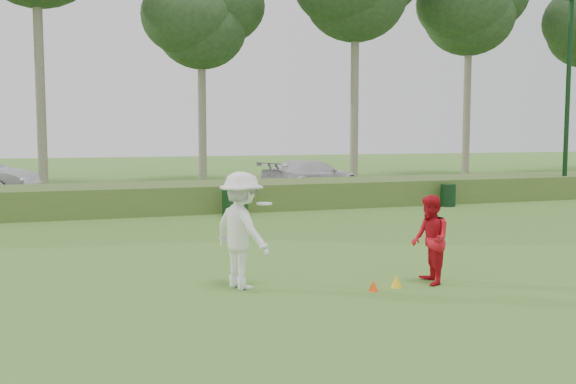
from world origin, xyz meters
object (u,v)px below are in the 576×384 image
object	(u,v)px
player_white	(242,230)
cone_yellow	(396,281)
lamp_post	(569,57)
cone_orange	(373,286)
trash_bin	(448,195)
utility_cabinet	(235,203)
player_red	(430,240)
car_right	(312,176)

from	to	relation	value
player_white	cone_yellow	world-z (taller)	player_white
lamp_post	player_white	size ratio (longest dim) A/B	4.11
lamp_post	cone_orange	world-z (taller)	lamp_post
lamp_post	trash_bin	world-z (taller)	lamp_post
cone_orange	cone_yellow	size ratio (longest dim) A/B	0.87
cone_orange	cone_yellow	bearing A→B (deg)	13.40
utility_cabinet	cone_orange	bearing A→B (deg)	-105.39
player_red	cone_yellow	world-z (taller)	player_red
trash_bin	cone_orange	bearing A→B (deg)	-127.77
lamp_post	trash_bin	xyz separation A→B (m)	(-5.92, -0.91, -5.19)
player_red	car_right	bearing A→B (deg)	179.12
lamp_post	cone_orange	bearing A→B (deg)	-141.14
cone_yellow	utility_cabinet	xyz separation A→B (m)	(-0.40, 9.93, 0.33)
player_white	trash_bin	world-z (taller)	player_white
player_white	car_right	distance (m)	16.97
lamp_post	car_right	bearing A→B (deg)	149.75
player_white	player_red	world-z (taller)	player_white
cone_yellow	player_red	bearing A→B (deg)	4.36
cone_orange	car_right	size ratio (longest dim) A/B	0.04
cone_orange	car_right	xyz separation A→B (m)	(5.03, 16.36, 0.67)
player_white	utility_cabinet	world-z (taller)	player_white
player_red	utility_cabinet	xyz separation A→B (m)	(-1.08, 9.88, -0.35)
lamp_post	car_right	distance (m)	11.33
lamp_post	trash_bin	bearing A→B (deg)	-171.26
player_red	trash_bin	bearing A→B (deg)	158.64
cone_orange	trash_bin	xyz separation A→B (m)	(7.97, 10.28, 0.31)
player_white	utility_cabinet	size ratio (longest dim) A/B	2.27
player_white	car_right	xyz separation A→B (m)	(7.06, 15.43, -0.23)
car_right	cone_orange	bearing A→B (deg)	139.67
cone_yellow	utility_cabinet	world-z (taller)	utility_cabinet
player_red	car_right	xyz separation A→B (m)	(3.87, 16.19, -0.02)
car_right	lamp_post	bearing A→B (deg)	-143.47
player_white	cone_orange	size ratio (longest dim) A/B	10.61
player_white	cone_yellow	xyz separation A→B (m)	(2.52, -0.81, -0.89)
player_white	car_right	bearing A→B (deg)	-47.64
cone_orange	lamp_post	bearing A→B (deg)	38.86
player_white	car_right	world-z (taller)	player_white
utility_cabinet	trash_bin	world-z (taller)	utility_cabinet
player_red	cone_yellow	distance (m)	0.96
cone_orange	trash_bin	world-z (taller)	trash_bin
lamp_post	cone_yellow	distance (m)	18.23
utility_cabinet	lamp_post	bearing A→B (deg)	-10.13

